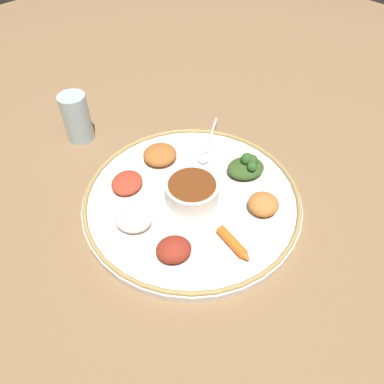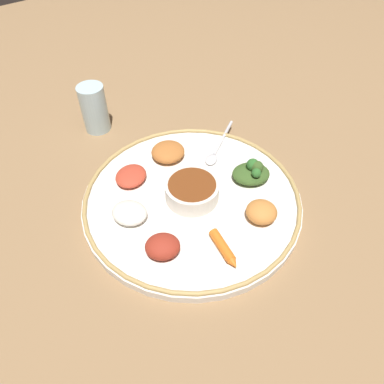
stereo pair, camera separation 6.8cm
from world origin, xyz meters
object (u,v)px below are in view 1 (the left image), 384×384
at_px(carrot_near_spoon, 234,244).
at_px(drinking_glass, 77,121).
at_px(spoon, 207,147).
at_px(greens_pile, 247,166).
at_px(center_bowl, 192,190).

height_order(carrot_near_spoon, drinking_glass, drinking_glass).
bearing_deg(spoon, greens_pile, 0.83).
distance_m(greens_pile, drinking_glass, 0.38).
bearing_deg(spoon, drinking_glass, -146.41).
height_order(center_bowl, greens_pile, greens_pile).
relative_size(carrot_near_spoon, drinking_glass, 0.73).
relative_size(center_bowl, spoon, 0.72).
bearing_deg(carrot_near_spoon, drinking_glass, -178.69).
xyz_separation_m(greens_pile, carrot_near_spoon, (0.10, -0.15, -0.01)).
distance_m(center_bowl, spoon, 0.14).
bearing_deg(carrot_near_spoon, center_bowl, 167.40).
bearing_deg(center_bowl, drinking_glass, -173.02).
height_order(center_bowl, drinking_glass, drinking_glass).
distance_m(center_bowl, drinking_glass, 0.32).
height_order(greens_pile, drinking_glass, drinking_glass).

